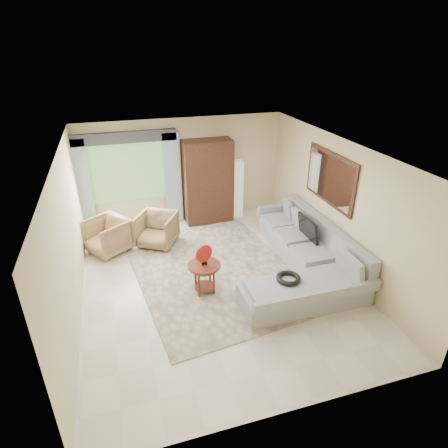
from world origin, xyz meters
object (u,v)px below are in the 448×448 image
object	(u,v)px
tv_screen	(308,228)
armoire	(208,182)
armchair_left	(107,236)
floor_lamp	(237,189)
sectional_sofa	(305,260)
armchair_right	(157,230)
potted_plant	(91,224)
coffee_table	(205,278)

from	to	relation	value
tv_screen	armoire	bearing A→B (deg)	121.59
armchair_left	floor_lamp	distance (m)	3.48
sectional_sofa	armchair_left	xyz separation A→B (m)	(-3.76, 1.98, 0.10)
armoire	floor_lamp	size ratio (longest dim) A/B	1.40
tv_screen	floor_lamp	xyz separation A→B (m)	(-0.70, 2.50, 0.03)
armchair_left	armchair_right	size ratio (longest dim) A/B	1.02
armchair_right	armoire	distance (m)	1.84
armchair_right	tv_screen	bearing A→B (deg)	2.76
armchair_left	potted_plant	xyz separation A→B (m)	(-0.39, 1.00, -0.13)
sectional_sofa	coffee_table	world-z (taller)	sectional_sofa
tv_screen	armchair_right	bearing A→B (deg)	152.63
coffee_table	armoire	world-z (taller)	armoire
armchair_right	armoire	xyz separation A→B (m)	(1.45, 0.91, 0.67)
coffee_table	floor_lamp	bearing A→B (deg)	61.34
tv_screen	coffee_table	size ratio (longest dim) A/B	1.24
armchair_left	floor_lamp	bearing A→B (deg)	71.92
armchair_left	potted_plant	bearing A→B (deg)	166.71
coffee_table	floor_lamp	world-z (taller)	floor_lamp
armchair_left	armoire	size ratio (longest dim) A/B	0.40
potted_plant	armoire	bearing A→B (deg)	-1.79
sectional_sofa	armchair_right	size ratio (longest dim) A/B	4.17
sectional_sofa	armchair_left	size ratio (longest dim) A/B	4.08
potted_plant	armoire	size ratio (longest dim) A/B	0.25
potted_plant	tv_screen	bearing A→B (deg)	-29.83
floor_lamp	sectional_sofa	bearing A→B (deg)	-81.67
sectional_sofa	armchair_right	world-z (taller)	sectional_sofa
coffee_table	armoire	distance (m)	3.17
floor_lamp	tv_screen	bearing A→B (deg)	-74.35
armchair_right	floor_lamp	xyz separation A→B (m)	(2.25, 0.97, 0.37)
armoire	armchair_left	bearing A→B (deg)	-160.10
tv_screen	potted_plant	size ratio (longest dim) A/B	1.43
sectional_sofa	floor_lamp	xyz separation A→B (m)	(-0.43, 2.96, 0.47)
coffee_table	floor_lamp	xyz separation A→B (m)	(1.65, 3.03, 0.44)
potted_plant	floor_lamp	distance (m)	3.74
tv_screen	armchair_right	world-z (taller)	tv_screen
sectional_sofa	coffee_table	xyz separation A→B (m)	(-2.09, -0.07, 0.03)
armoire	floor_lamp	bearing A→B (deg)	4.29
coffee_table	potted_plant	world-z (taller)	coffee_table
sectional_sofa	armoire	xyz separation A→B (m)	(-1.23, 2.90, 0.77)
sectional_sofa	tv_screen	bearing A→B (deg)	59.81
sectional_sofa	potted_plant	bearing A→B (deg)	144.21
coffee_table	floor_lamp	size ratio (longest dim) A/B	0.40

